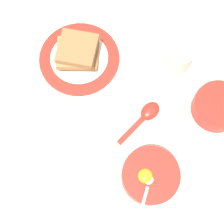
% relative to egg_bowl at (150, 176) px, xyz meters
% --- Properties ---
extents(ground_plane, '(3.00, 3.00, 0.00)m').
position_rel_egg_bowl_xyz_m(ground_plane, '(-0.09, -0.22, -0.03)').
color(ground_plane, silver).
extents(egg_bowl, '(0.14, 0.14, 0.08)m').
position_rel_egg_bowl_xyz_m(egg_bowl, '(0.00, 0.00, 0.00)').
color(egg_bowl, red).
rests_on(egg_bowl, ground_plane).
extents(toast_plate, '(0.22, 0.22, 0.01)m').
position_rel_egg_bowl_xyz_m(toast_plate, '(-0.13, -0.35, -0.02)').
color(toast_plate, red).
rests_on(toast_plate, ground_plane).
extents(toast_sandwich, '(0.14, 0.14, 0.05)m').
position_rel_egg_bowl_xyz_m(toast_sandwich, '(-0.13, -0.35, 0.01)').
color(toast_sandwich, '#9E7042').
rests_on(toast_sandwich, toast_plate).
extents(soup_spoon, '(0.15, 0.05, 0.03)m').
position_rel_egg_bowl_xyz_m(soup_spoon, '(-0.12, -0.10, -0.02)').
color(soup_spoon, red).
rests_on(soup_spoon, ground_plane).
extents(congee_bowl, '(0.13, 0.13, 0.05)m').
position_rel_egg_bowl_xyz_m(congee_bowl, '(-0.25, 0.02, -0.00)').
color(congee_bowl, red).
rests_on(congee_bowl, ground_plane).
extents(drinking_cup, '(0.08, 0.08, 0.08)m').
position_rel_egg_bowl_xyz_m(drinking_cup, '(-0.29, -0.13, 0.01)').
color(drinking_cup, silver).
rests_on(drinking_cup, ground_plane).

